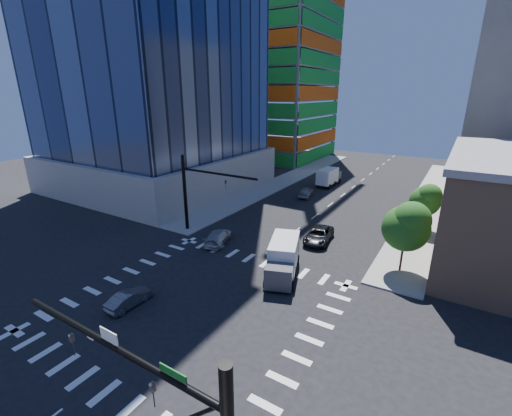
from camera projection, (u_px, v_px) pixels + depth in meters
The scene contains 14 objects.
ground at pixel (198, 306), 26.78m from camera, with size 160.00×160.00×0.00m, color black.
road_markings at pixel (198, 306), 26.78m from camera, with size 20.00×20.00×0.01m, color silver.
sidewalk_ne at pixel (430, 200), 52.87m from camera, with size 5.00×60.00×0.15m, color gray.
sidewalk_nw at pixel (286, 180), 65.25m from camera, with size 5.00×60.00×0.15m, color gray.
construction_building at pixel (274, 54), 82.49m from camera, with size 25.16×34.50×70.60m.
signal_mast_nw at pixel (194, 188), 39.26m from camera, with size 10.20×0.40×9.00m.
tree_south at pixel (408, 226), 30.25m from camera, with size 4.16×4.16×6.82m.
tree_north at pixel (426, 199), 40.02m from camera, with size 3.54×3.52×5.78m.
car_nb_far at pixel (319, 235), 38.16m from camera, with size 2.55×5.52×1.53m, color black.
car_sb_near at pixel (218, 237), 37.86m from camera, with size 2.02×4.98×1.45m, color silver.
car_sb_mid at pixel (306, 192), 54.65m from camera, with size 1.84×4.57×1.56m, color #919498.
car_sb_cross at pixel (129, 299), 26.64m from camera, with size 1.32×3.79×1.25m, color #57565C.
box_truck_near at pixel (283, 262), 30.73m from camera, with size 4.50×6.59×3.19m.
box_truck_far at pixel (329, 178), 61.38m from camera, with size 2.74×6.00×3.10m.
Camera 1 is at (15.89, -17.13, 15.85)m, focal length 24.00 mm.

